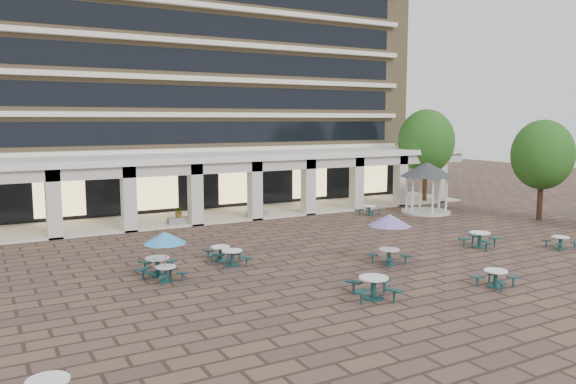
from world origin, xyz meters
name	(u,v)px	position (x,y,z in m)	size (l,w,h in m)	color
ground	(329,264)	(0.00, 0.00, 0.00)	(120.00, 120.00, 0.00)	brown
apartment_building	(163,49)	(0.00, 25.47, 12.60)	(40.00, 15.50, 25.20)	#8C744F
retail_arcade	(212,174)	(0.00, 14.80, 3.00)	(42.00, 6.60, 4.40)	white
picnic_table_1	(373,286)	(-1.39, -5.14, 0.50)	(2.29, 2.29, 0.84)	#153F3F
picnic_table_2	(496,277)	(3.85, -6.35, 0.42)	(1.82, 1.82, 0.70)	#153F3F
picnic_table_4	(165,240)	(-7.58, 0.89, 1.79)	(1.82, 1.82, 2.10)	#153F3F
picnic_table_5	(232,256)	(-4.10, 1.99, 0.43)	(1.77, 1.77, 0.72)	#153F3F
picnic_table_6	(390,222)	(2.41, -1.40, 2.01)	(2.05, 2.05, 2.37)	#153F3F
picnic_table_7	(560,241)	(12.33, -3.27, 0.39)	(1.66, 1.66, 0.65)	#153F3F
picnic_table_8	(157,265)	(-7.61, 2.03, 0.47)	(2.11, 2.11, 0.79)	#153F3F
picnic_table_9	(220,252)	(-4.22, 3.14, 0.41)	(1.74, 1.74, 0.69)	#153F3F
picnic_table_10	(480,238)	(8.87, -0.98, 0.49)	(2.20, 2.20, 0.81)	#153F3F
picnic_table_13	(369,210)	(9.96, 10.00, 0.41)	(1.87, 1.87, 0.69)	#153F3F
gazebo	(427,175)	(14.15, 8.80, 2.76)	(3.93, 3.93, 3.66)	beige
tree_east_a	(542,155)	(18.82, 2.88, 4.41)	(4.06, 4.06, 6.76)	#3B2817
tree_east_c	(426,142)	(17.90, 13.00, 4.96)	(4.56, 4.56, 7.60)	#3B2817
planter_left	(179,217)	(-3.06, 12.90, 0.55)	(1.50, 0.86, 1.31)	gray
planter_right	(257,212)	(2.54, 12.90, 0.44)	(1.50, 0.60, 1.18)	gray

